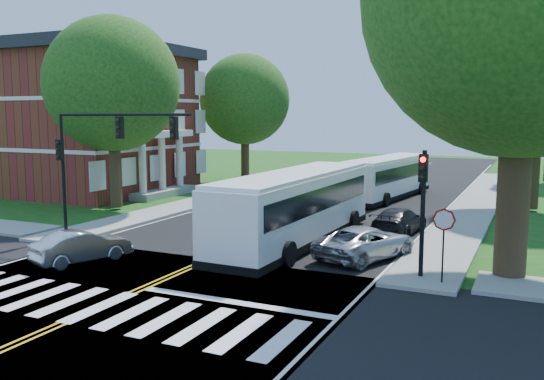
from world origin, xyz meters
The scene contains 22 objects.
ground centered at (0.00, 0.00, 0.00)m, with size 140.00×140.00×0.00m, color #134E15.
road centered at (0.00, 18.00, 0.01)m, with size 14.00×96.00×0.01m, color black.
cross_road centered at (0.00, 0.00, 0.01)m, with size 60.00×12.00×0.01m, color black.
center_line centered at (0.00, 22.00, 0.01)m, with size 0.36×70.00×0.01m, color gold.
edge_line_w centered at (-6.80, 22.00, 0.01)m, with size 0.12×70.00×0.01m, color silver.
edge_line_e centered at (6.80, 22.00, 0.01)m, with size 0.12×70.00×0.01m, color silver.
crosswalk centered at (0.00, -0.50, 0.02)m, with size 12.60×3.00×0.01m, color silver.
stop_bar centered at (3.50, 1.60, 0.02)m, with size 6.60×0.40×0.01m, color silver.
sidewalk_nw centered at (-8.30, 25.00, 0.07)m, with size 2.60×40.00×0.15m, color gray.
sidewalk_ne centered at (8.30, 25.00, 0.07)m, with size 2.60×40.00×0.15m, color gray.
tree_west_near centered at (-11.50, 14.00, 7.53)m, with size 8.00×8.00×11.40m.
tree_west_far centered at (-11.00, 30.00, 7.00)m, with size 7.60×7.60×10.67m.
tree_east_mid centered at (11.50, 24.00, 7.86)m, with size 8.40×8.40×11.93m.
brick_building centered at (-21.95, 20.00, 5.42)m, with size 20.00×13.00×10.80m.
signal_nw centered at (-5.86, 6.43, 4.38)m, with size 7.15×0.46×5.66m.
signal_ne centered at (8.20, 6.44, 2.96)m, with size 0.30×0.46×4.40m.
stop_sign centered at (9.00, 5.98, 2.03)m, with size 0.76×0.08×2.53m.
bus_lead centered at (2.05, 9.90, 1.71)m, with size 3.24×12.49×3.22m.
bus_follow centered at (2.41, 25.46, 1.51)m, with size 3.81×11.22×2.85m.
hatchback centered at (-4.29, 3.38, 0.64)m, with size 1.33×3.80×1.25m, color silver.
suv centered at (5.63, 8.61, 0.67)m, with size 2.19×4.75×1.32m, color silver.
dark_sedan centered at (5.74, 14.08, 0.64)m, with size 1.75×4.31×1.25m, color black.
Camera 1 is at (11.73, -13.44, 5.76)m, focal length 38.00 mm.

